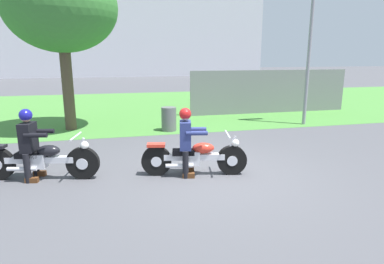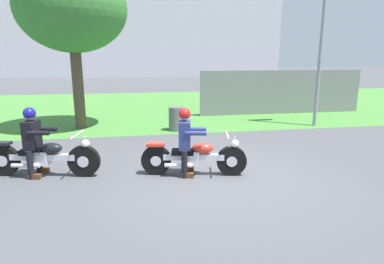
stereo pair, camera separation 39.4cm
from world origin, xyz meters
name	(u,v)px [view 1 (the left image)]	position (x,y,z in m)	size (l,w,h in m)	color
ground	(211,176)	(0.00, 0.00, 0.00)	(120.00, 120.00, 0.00)	#4C4C51
grass_verge	(153,106)	(0.00, 9.70, 0.00)	(60.00, 12.00, 0.01)	#478438
stadium_facade	(74,5)	(-5.83, 36.69, 8.23)	(44.32, 8.00, 16.45)	silver
motorcycle_lead	(195,157)	(-0.31, 0.14, 0.38)	(2.12, 0.75, 0.86)	black
rider_lead	(186,137)	(-0.47, 0.18, 0.80)	(0.61, 0.53, 1.38)	black
motorcycle_follow	(41,160)	(-3.29, 0.61, 0.39)	(2.26, 0.77, 0.88)	black
rider_follow	(29,139)	(-3.45, 0.65, 0.82)	(0.61, 0.53, 1.40)	black
tree_roadside	(61,8)	(-3.26, 5.19, 3.80)	(3.41, 3.41, 5.19)	brown
streetlight_pole	(315,19)	(4.80, 4.15, 3.57)	(0.96, 0.20, 5.70)	gray
trash_can	(169,119)	(-0.14, 4.26, 0.38)	(0.48, 0.48, 0.77)	#595E5B
fence_segment	(271,92)	(4.63, 6.65, 0.90)	(7.00, 0.06, 1.80)	slate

